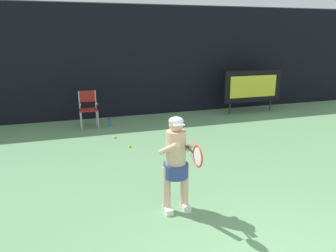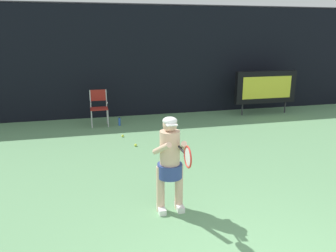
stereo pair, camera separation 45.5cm
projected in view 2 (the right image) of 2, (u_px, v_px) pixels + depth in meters
backdrop_screen at (142, 62)px, 11.04m from camera, size 18.00×0.12×3.66m
scoreboard at (266, 87)px, 11.36m from camera, size 2.20×0.21×1.50m
umpire_chair at (99, 105)px, 10.04m from camera, size 0.52×0.44×1.08m
water_bottle at (119, 122)px, 10.14m from camera, size 0.07×0.07×0.27m
tennis_player at (170, 160)px, 5.09m from camera, size 0.53×0.61×1.54m
tennis_racket at (187, 156)px, 4.49m from camera, size 0.03×0.60×0.31m
tennis_ball_loose at (123, 136)px, 9.03m from camera, size 0.07×0.07×0.07m
tennis_ball_spare at (136, 145)px, 8.28m from camera, size 0.07×0.07×0.07m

